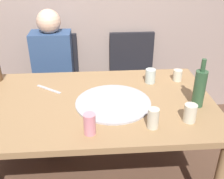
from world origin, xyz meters
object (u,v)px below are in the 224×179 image
at_px(dining_table, 92,110).
at_px(guest_in_sweater, 52,71).
at_px(table_knife, 49,89).
at_px(chair_right, 133,74).
at_px(beer_bottle, 200,88).
at_px(chair_left, 56,76).
at_px(tumbler_near, 150,76).
at_px(tumbler_far, 178,75).
at_px(soda_can, 90,124).
at_px(short_glass, 190,113).
at_px(wine_glass, 153,118).
at_px(pizza_tray, 113,103).

relative_size(dining_table, guest_in_sweater, 1.38).
bearing_deg(table_knife, chair_right, -98.50).
xyz_separation_m(beer_bottle, chair_left, (-1.03, 0.98, -0.35)).
relative_size(tumbler_near, table_knife, 0.48).
relative_size(beer_bottle, tumbler_far, 3.71).
relative_size(soda_can, guest_in_sweater, 0.10).
distance_m(short_glass, table_knife, 0.98).
xyz_separation_m(wine_glass, soda_can, (-0.35, -0.03, 0.00)).
xyz_separation_m(soda_can, table_knife, (-0.29, 0.53, -0.06)).
relative_size(dining_table, wine_glass, 13.45).
height_order(tumbler_near, chair_right, chair_right).
bearing_deg(short_glass, wine_glass, -168.54).
distance_m(tumbler_near, tumbler_far, 0.21).
relative_size(dining_table, beer_bottle, 5.09).
bearing_deg(soda_can, tumbler_near, 52.71).
distance_m(short_glass, soda_can, 0.58).
bearing_deg(table_knife, tumbler_far, -138.16).
distance_m(beer_bottle, chair_left, 1.46).
distance_m(short_glass, guest_in_sweater, 1.36).
bearing_deg(tumbler_near, wine_glass, -99.96).
relative_size(chair_right, guest_in_sweater, 0.77).
relative_size(beer_bottle, short_glass, 2.92).
bearing_deg(dining_table, chair_left, 112.04).
bearing_deg(dining_table, wine_glass, -43.02).
height_order(tumbler_far, table_knife, tumbler_far).
distance_m(dining_table, tumbler_far, 0.71).
height_order(chair_left, guest_in_sweater, guest_in_sweater).
height_order(beer_bottle, chair_left, beer_bottle).
distance_m(chair_right, guest_in_sweater, 0.78).
distance_m(tumbler_near, table_knife, 0.75).
height_order(beer_bottle, wine_glass, beer_bottle).
relative_size(tumbler_far, chair_left, 0.09).
height_order(tumbler_near, guest_in_sweater, guest_in_sweater).
bearing_deg(soda_can, guest_in_sweater, 107.74).
distance_m(tumbler_near, chair_left, 1.05).
xyz_separation_m(pizza_tray, guest_in_sweater, (-0.49, 0.77, -0.10)).
relative_size(short_glass, chair_left, 0.12).
bearing_deg(wine_glass, guest_in_sweater, 123.67).
bearing_deg(chair_left, soda_can, 105.65).
relative_size(pizza_tray, chair_left, 0.54).
distance_m(beer_bottle, chair_right, 1.07).
bearing_deg(tumbler_near, dining_table, -150.78).
height_order(wine_glass, chair_left, chair_left).
xyz_separation_m(wine_glass, chair_left, (-0.69, 1.19, -0.28)).
bearing_deg(guest_in_sweater, chair_left, -90.00).
bearing_deg(chair_right, soda_can, 71.21).
relative_size(pizza_tray, wine_glass, 4.08).
bearing_deg(table_knife, wine_glass, 179.33).
bearing_deg(tumbler_far, table_knife, -175.32).
bearing_deg(short_glass, soda_can, -172.55).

